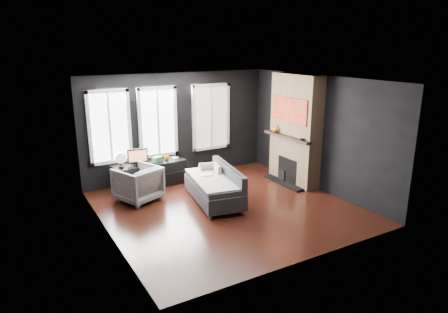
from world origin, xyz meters
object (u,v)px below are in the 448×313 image
book (172,154)px  media_console (150,175)px  monitor (138,156)px  mantel_vase (276,128)px  sofa (214,185)px  armchair (138,182)px  mug (167,158)px

book → media_console: bearing=-173.0°
monitor → mantel_vase: mantel_vase is taller
media_console → monitor: monitor is taller
media_console → book: (0.62, 0.08, 0.40)m
sofa → monitor: 2.05m
armchair → book: bearing=-166.4°
sofa → mantel_vase: 2.41m
sofa → media_console: bearing=127.5°
mantel_vase → mug: bearing=157.5°
sofa → armchair: (-1.41, 0.91, 0.03)m
sofa → monitor: size_ratio=3.77×
media_console → mug: bearing=-2.2°
book → mantel_vase: size_ratio=0.97×
sofa → media_console: 1.88m
mug → mantel_vase: 2.84m
mantel_vase → book: bearing=154.7°
monitor → mug: 0.76m
monitor → book: size_ratio=2.46×
monitor → mug: monitor is taller
armchair → mantel_vase: size_ratio=4.20×
armchair → book: (1.17, 0.84, 0.27)m
armchair → sofa: bearing=125.1°
monitor → book: 0.92m
sofa → mantel_vase: bearing=26.2°
sofa → mug: bearing=113.7°
monitor → book: (0.90, 0.10, -0.12)m
sofa → armchair: 1.68m
sofa → monitor: bearing=135.0°
book → armchair: bearing=-144.4°
monitor → mug: (0.74, 0.03, -0.16)m
media_console → monitor: size_ratio=3.56×
book → mantel_vase: bearing=-25.3°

